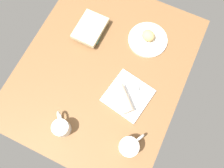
% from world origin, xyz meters
% --- Properties ---
extents(dining_table, '(1.10, 0.90, 0.04)m').
position_xyz_m(dining_table, '(0.00, 0.00, 0.02)').
color(dining_table, brown).
rests_on(dining_table, ground).
extents(round_plate, '(0.23, 0.23, 0.01)m').
position_xyz_m(round_plate, '(-0.27, 0.16, 0.05)').
color(round_plate, silver).
rests_on(round_plate, dining_table).
extents(scone_pastry, '(0.09, 0.09, 0.05)m').
position_xyz_m(scone_pastry, '(-0.27, 0.15, 0.08)').
color(scone_pastry, tan).
rests_on(scone_pastry, round_plate).
extents(square_plate, '(0.25, 0.25, 0.02)m').
position_xyz_m(square_plate, '(0.09, 0.19, 0.05)').
color(square_plate, white).
rests_on(square_plate, dining_table).
extents(sauce_cup, '(0.05, 0.05, 0.02)m').
position_xyz_m(sauce_cup, '(0.04, 0.21, 0.07)').
color(sauce_cup, silver).
rests_on(sauce_cup, square_plate).
extents(breakfast_wrap, '(0.15, 0.15, 0.06)m').
position_xyz_m(breakfast_wrap, '(0.13, 0.18, 0.09)').
color(breakfast_wrap, beige).
rests_on(breakfast_wrap, square_plate).
extents(book_stack, '(0.22, 0.15, 0.05)m').
position_xyz_m(book_stack, '(-0.18, -0.17, 0.07)').
color(book_stack, '#387260').
rests_on(book_stack, dining_table).
extents(coffee_mug, '(0.11, 0.10, 0.09)m').
position_xyz_m(coffee_mug, '(0.39, -0.04, 0.09)').
color(coffee_mug, white).
rests_on(coffee_mug, dining_table).
extents(second_mug, '(0.14, 0.10, 0.10)m').
position_xyz_m(second_mug, '(0.33, 0.30, 0.09)').
color(second_mug, white).
rests_on(second_mug, dining_table).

